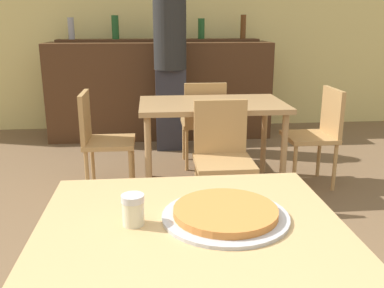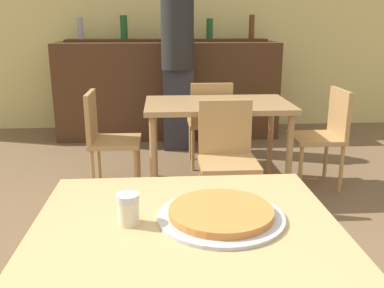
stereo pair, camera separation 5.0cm
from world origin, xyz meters
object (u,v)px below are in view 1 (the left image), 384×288
pizza_tray (225,214)px  person_standing (170,57)px  chair_far_side_left (100,135)px  cheese_shaker (133,210)px  chair_far_side_back (204,118)px  chair_far_side_front (222,151)px  chair_far_side_right (319,130)px

pizza_tray → person_standing: bearing=90.3°
chair_far_side_left → cheese_shaker: size_ratio=8.30×
chair_far_side_back → person_standing: (-0.28, 0.64, 0.52)m
chair_far_side_left → person_standing: bearing=-28.4°
chair_far_side_back → cheese_shaker: bearing=78.2°
chair_far_side_front → person_standing: (-0.28, 1.70, 0.52)m
person_standing → chair_far_side_right: bearing=-44.5°
chair_far_side_front → person_standing: 1.80m
chair_far_side_back → chair_far_side_left: 1.05m
chair_far_side_back → person_standing: bearing=-66.3°
chair_far_side_right → cheese_shaker: bearing=-34.4°
chair_far_side_back → chair_far_side_left: same height
chair_far_side_back → person_standing: person_standing is taller
chair_far_side_right → chair_far_side_back: bearing=-120.3°
chair_far_side_back → pizza_tray: size_ratio=2.00×
chair_far_side_front → chair_far_side_left: same height
chair_far_side_right → pizza_tray: 2.44m
chair_far_side_left → chair_far_side_right: (1.82, 0.00, 0.00)m
cheese_shaker → person_standing: 3.32m
cheese_shaker → person_standing: bearing=85.2°
chair_far_side_front → person_standing: bearing=99.3°
pizza_tray → chair_far_side_left: bearing=107.0°
pizza_tray → cheese_shaker: size_ratio=4.15×
cheese_shaker → pizza_tray: bearing=3.0°
chair_far_side_back → chair_far_side_right: size_ratio=1.00×
chair_far_side_back → pizza_tray: bearing=84.4°
chair_far_side_left → pizza_tray: chair_far_side_left is taller
chair_far_side_back → cheese_shaker: (-0.56, -2.67, 0.32)m
cheese_shaker → person_standing: person_standing is taller
chair_far_side_back → chair_far_side_left: bearing=30.3°
chair_far_side_left → cheese_shaker: cheese_shaker is taller
chair_far_side_front → person_standing: size_ratio=0.45×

